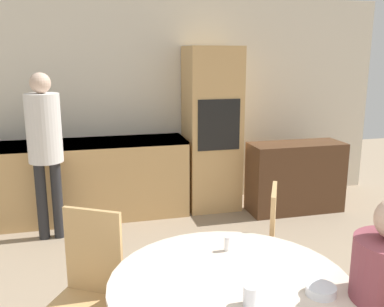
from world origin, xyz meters
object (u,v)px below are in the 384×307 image
object	(u,v)px
person_standing	(45,138)
cup	(251,296)
sideboard	(295,177)
bowl_near	(321,290)
oven_unit	(212,129)
chair_far_left	(88,284)
chair_far_right	(259,247)

from	to	relation	value
person_standing	cup	size ratio (longest dim) A/B	17.88
sideboard	bowl_near	bearing A→B (deg)	-115.64
oven_unit	cup	xyz separation A→B (m)	(-0.81, -3.34, -0.18)
person_standing	cup	bearing A→B (deg)	-68.59
oven_unit	chair_far_left	xyz separation A→B (m)	(-1.55, -2.57, -0.45)
oven_unit	bowl_near	bearing A→B (deg)	-97.66
cup	bowl_near	xyz separation A→B (m)	(0.36, -0.00, -0.03)
sideboard	chair_far_left	size ratio (longest dim) A/B	1.15
chair_far_left	person_standing	bearing A→B (deg)	130.73
oven_unit	person_standing	world-z (taller)	oven_unit
oven_unit	chair_far_left	bearing A→B (deg)	-121.08
oven_unit	sideboard	distance (m)	1.19
oven_unit	sideboard	xyz separation A→B (m)	(0.96, -0.40, -0.57)
chair_far_left	cup	world-z (taller)	chair_far_left
person_standing	cup	distance (m)	3.04
chair_far_right	person_standing	size ratio (longest dim) A/B	0.58
sideboard	person_standing	world-z (taller)	person_standing
person_standing	cup	world-z (taller)	person_standing
chair_far_right	sideboard	bearing A→B (deg)	172.91
chair_far_left	cup	size ratio (longest dim) A/B	10.33
chair_far_left	cup	bearing A→B (deg)	-15.62
person_standing	oven_unit	bearing A→B (deg)	15.17
sideboard	cup	distance (m)	3.45
chair_far_left	chair_far_right	size ratio (longest dim) A/B	1.00
oven_unit	cup	bearing A→B (deg)	-103.70
person_standing	sideboard	bearing A→B (deg)	2.35
cup	oven_unit	bearing A→B (deg)	76.30
bowl_near	chair_far_left	bearing A→B (deg)	145.11
chair_far_left	person_standing	size ratio (longest dim) A/B	0.58
cup	chair_far_left	bearing A→B (deg)	133.85
sideboard	chair_far_left	bearing A→B (deg)	-139.16
oven_unit	chair_far_right	bearing A→B (deg)	-98.34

